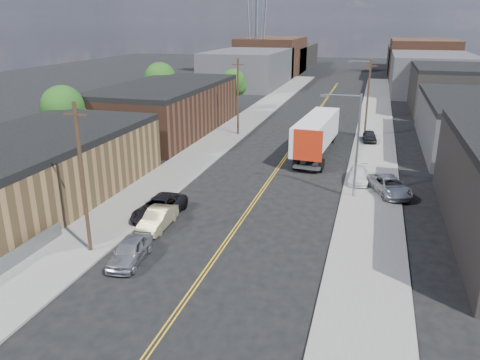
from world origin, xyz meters
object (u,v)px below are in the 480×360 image
Objects in this scene: car_right_lot_a at (390,186)px; car_right_lot_c at (370,136)px; semi_truck at (318,131)px; car_left_c at (159,208)px; car_left_b at (158,219)px; car_right_lot_b at (358,175)px; car_left_a at (130,251)px.

car_right_lot_c is at bearing 74.88° from car_right_lot_a.
car_right_lot_c is (5.76, 6.38, -1.72)m from semi_truck.
semi_truck is at bearing 70.76° from car_left_c.
car_left_b and car_right_lot_c have the same top height.
semi_truck reaches higher than car_right_lot_b.
car_right_lot_a is at bearing -53.85° from semi_truck.
car_left_c is (-1.31, 7.07, 0.01)m from car_left_a.
semi_truck is 3.79× the size of car_left_a.
car_left_a reaches higher than car_right_lot_c.
semi_truck is at bearing 68.02° from car_left_a.
car_right_lot_a is at bearing 40.03° from car_left_a.
car_left_c is at bearing -123.31° from car_right_lot_c.
car_left_a is at bearing -85.62° from car_left_b.
car_right_lot_a reaches higher than car_left_a.
car_right_lot_a is 19.13m from car_right_lot_c.
car_right_lot_a reaches higher than car_right_lot_c.
car_right_lot_c is (14.43, 30.78, 0.07)m from car_left_b.
car_right_lot_a is 3.85m from car_right_lot_b.
car_right_lot_b is at bearing -97.95° from car_right_lot_c.
car_right_lot_a is (16.55, 11.77, 0.17)m from car_left_b.
car_right_lot_a reaches higher than car_left_c.
car_left_a is at bearing -116.67° from car_right_lot_c.
car_left_b is at bearing 89.44° from car_left_a.
car_left_a is 1.16× the size of car_right_lot_c.
car_left_b is 0.80× the size of car_left_c.
car_left_a is 7.19m from car_left_c.
car_left_a is 23.31m from car_right_lot_a.
car_left_c is at bearing -108.55° from semi_truck.
car_left_c is (-0.76, 1.89, 0.04)m from car_left_b.
car_left_c reaches higher than car_right_lot_c.
semi_truck is at bearing 100.49° from car_right_lot_a.
car_left_a is at bearing -101.17° from semi_truck.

